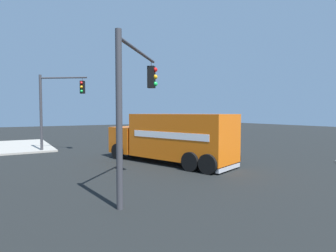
{
  "coord_description": "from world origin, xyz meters",
  "views": [
    {
      "loc": [
        -15.36,
        10.22,
        3.01
      ],
      "look_at": [
        -1.03,
        1.54,
        2.18
      ],
      "focal_mm": 28.99,
      "sensor_mm": 36.0,
      "label": 1
    }
  ],
  "objects_px": {
    "traffic_light_primary": "(134,94)",
    "pickup_black": "(169,133)",
    "traffic_light_secondary": "(55,101)",
    "delivery_truck": "(172,137)"
  },
  "relations": [
    {
      "from": "traffic_light_primary",
      "to": "pickup_black",
      "type": "xyz_separation_m",
      "value": [
        16.96,
        -11.81,
        -2.93
      ]
    },
    {
      "from": "delivery_truck",
      "to": "pickup_black",
      "type": "relative_size",
      "value": 1.64
    },
    {
      "from": "traffic_light_primary",
      "to": "pickup_black",
      "type": "bearing_deg",
      "value": -34.85
    },
    {
      "from": "traffic_light_primary",
      "to": "traffic_light_secondary",
      "type": "relative_size",
      "value": 0.96
    },
    {
      "from": "pickup_black",
      "to": "traffic_light_primary",
      "type": "bearing_deg",
      "value": 145.15
    },
    {
      "from": "traffic_light_primary",
      "to": "traffic_light_secondary",
      "type": "xyz_separation_m",
      "value": [
        13.18,
        0.6,
        0.24
      ]
    },
    {
      "from": "traffic_light_secondary",
      "to": "pickup_black",
      "type": "distance_m",
      "value": 13.36
    },
    {
      "from": "delivery_truck",
      "to": "traffic_light_secondary",
      "type": "distance_m",
      "value": 10.13
    },
    {
      "from": "traffic_light_secondary",
      "to": "pickup_black",
      "type": "bearing_deg",
      "value": -73.05
    },
    {
      "from": "delivery_truck",
      "to": "pickup_black",
      "type": "bearing_deg",
      "value": -30.68
    }
  ]
}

